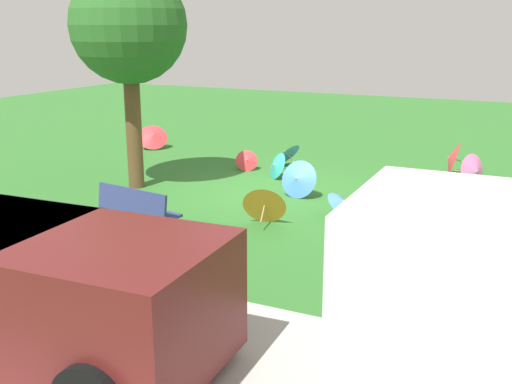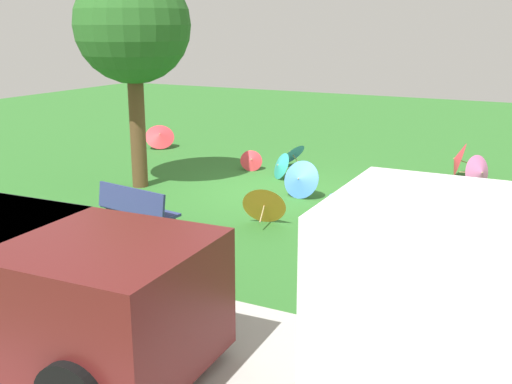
{
  "view_description": "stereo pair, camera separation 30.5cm",
  "coord_description": "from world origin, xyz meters",
  "px_view_note": "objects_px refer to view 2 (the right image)",
  "views": [
    {
      "loc": [
        -5.76,
        12.22,
        3.67
      ],
      "look_at": [
        -0.81,
        2.1,
        0.6
      ],
      "focal_mm": 43.48,
      "sensor_mm": 36.0,
      "label": 1
    },
    {
      "loc": [
        -6.03,
        12.08,
        3.67
      ],
      "look_at": [
        -0.81,
        2.1,
        0.6
      ],
      "focal_mm": 43.48,
      "sensor_mm": 36.0,
      "label": 2
    }
  ],
  "objects_px": {
    "parasol_red_0": "(160,135)",
    "parasol_red_3": "(251,160)",
    "van_dark": "(4,275)",
    "parasol_blue_0": "(300,179)",
    "parasol_purple_1": "(421,199)",
    "shade_tree": "(133,27)",
    "parasol_blue_1": "(342,203)",
    "park_bench": "(137,210)",
    "parasol_orange_0": "(265,203)",
    "parasol_blue_3": "(410,214)",
    "parasol_blue_2": "(291,153)",
    "parasol_pink_0": "(479,173)",
    "parasol_red_2": "(457,159)",
    "parasol_teal_0": "(280,165)"
  },
  "relations": [
    {
      "from": "shade_tree",
      "to": "parasol_red_3",
      "type": "bearing_deg",
      "value": -120.63
    },
    {
      "from": "parasol_red_0",
      "to": "parasol_red_3",
      "type": "xyz_separation_m",
      "value": [
        -3.83,
        1.29,
        -0.13
      ]
    },
    {
      "from": "parasol_purple_1",
      "to": "parasol_red_2",
      "type": "bearing_deg",
      "value": -90.89
    },
    {
      "from": "parasol_blue_0",
      "to": "parasol_purple_1",
      "type": "relative_size",
      "value": 1.3
    },
    {
      "from": "parasol_teal_0",
      "to": "shade_tree",
      "type": "bearing_deg",
      "value": 40.22
    },
    {
      "from": "parasol_blue_2",
      "to": "parasol_pink_0",
      "type": "distance_m",
      "value": 4.81
    },
    {
      "from": "van_dark",
      "to": "parasol_orange_0",
      "type": "distance_m",
      "value": 5.57
    },
    {
      "from": "parasol_red_2",
      "to": "parasol_red_3",
      "type": "bearing_deg",
      "value": 19.74
    },
    {
      "from": "parasol_orange_0",
      "to": "parasol_purple_1",
      "type": "height_order",
      "value": "parasol_orange_0"
    },
    {
      "from": "parasol_red_3",
      "to": "parasol_purple_1",
      "type": "bearing_deg",
      "value": 159.59
    },
    {
      "from": "park_bench",
      "to": "parasol_red_0",
      "type": "height_order",
      "value": "park_bench"
    },
    {
      "from": "park_bench",
      "to": "parasol_orange_0",
      "type": "relative_size",
      "value": 1.77
    },
    {
      "from": "park_bench",
      "to": "parasol_blue_2",
      "type": "xyz_separation_m",
      "value": [
        -0.12,
        -6.38,
        -0.12
      ]
    },
    {
      "from": "parasol_purple_1",
      "to": "park_bench",
      "type": "bearing_deg",
      "value": 41.01
    },
    {
      "from": "parasol_blue_0",
      "to": "parasol_blue_3",
      "type": "bearing_deg",
      "value": 150.24
    },
    {
      "from": "parasol_blue_1",
      "to": "parasol_orange_0",
      "type": "height_order",
      "value": "parasol_orange_0"
    },
    {
      "from": "parasol_red_0",
      "to": "parasol_blue_3",
      "type": "bearing_deg",
      "value": 151.85
    },
    {
      "from": "park_bench",
      "to": "parasol_red_0",
      "type": "xyz_separation_m",
      "value": [
        4.4,
        -6.71,
        -0.06
      ]
    },
    {
      "from": "parasol_red_2",
      "to": "parasol_blue_0",
      "type": "bearing_deg",
      "value": 52.96
    },
    {
      "from": "parasol_blue_2",
      "to": "parasol_orange_0",
      "type": "distance_m",
      "value": 5.01
    },
    {
      "from": "parasol_purple_1",
      "to": "parasol_red_3",
      "type": "bearing_deg",
      "value": -20.41
    },
    {
      "from": "parasol_blue_2",
      "to": "parasol_orange_0",
      "type": "bearing_deg",
      "value": 108.7
    },
    {
      "from": "shade_tree",
      "to": "parasol_blue_1",
      "type": "distance_m",
      "value": 6.01
    },
    {
      "from": "park_bench",
      "to": "parasol_teal_0",
      "type": "distance_m",
      "value": 4.99
    },
    {
      "from": "parasol_blue_2",
      "to": "parasol_teal_0",
      "type": "relative_size",
      "value": 1.19
    },
    {
      "from": "parasol_blue_1",
      "to": "parasol_blue_2",
      "type": "relative_size",
      "value": 0.73
    },
    {
      "from": "parasol_blue_3",
      "to": "parasol_red_3",
      "type": "bearing_deg",
      "value": -34.55
    },
    {
      "from": "parasol_red_0",
      "to": "parasol_purple_1",
      "type": "height_order",
      "value": "parasol_red_0"
    },
    {
      "from": "parasol_blue_0",
      "to": "parasol_purple_1",
      "type": "height_order",
      "value": "parasol_blue_0"
    },
    {
      "from": "parasol_blue_2",
      "to": "parasol_teal_0",
      "type": "distance_m",
      "value": 1.45
    },
    {
      "from": "parasol_blue_2",
      "to": "parasol_red_2",
      "type": "xyz_separation_m",
      "value": [
        -4.12,
        -0.76,
        0.1
      ]
    },
    {
      "from": "parasol_orange_0",
      "to": "parasol_purple_1",
      "type": "xyz_separation_m",
      "value": [
        -2.46,
        -2.01,
        -0.1
      ]
    },
    {
      "from": "parasol_blue_0",
      "to": "parasol_red_2",
      "type": "xyz_separation_m",
      "value": [
        -2.66,
        -3.53,
        0.03
      ]
    },
    {
      "from": "shade_tree",
      "to": "parasol_orange_0",
      "type": "bearing_deg",
      "value": 163.14
    },
    {
      "from": "shade_tree",
      "to": "parasol_blue_2",
      "type": "height_order",
      "value": "shade_tree"
    },
    {
      "from": "shade_tree",
      "to": "parasol_blue_1",
      "type": "relative_size",
      "value": 7.64
    },
    {
      "from": "parasol_pink_0",
      "to": "parasol_purple_1",
      "type": "xyz_separation_m",
      "value": [
        0.74,
        2.46,
        -0.1
      ]
    },
    {
      "from": "parasol_pink_0",
      "to": "parasol_blue_3",
      "type": "relative_size",
      "value": 0.84
    },
    {
      "from": "parasol_pink_0",
      "to": "shade_tree",
      "type": "bearing_deg",
      "value": 25.09
    },
    {
      "from": "van_dark",
      "to": "parasol_red_0",
      "type": "bearing_deg",
      "value": -62.19
    },
    {
      "from": "parasol_blue_1",
      "to": "parasol_red_3",
      "type": "distance_m",
      "value": 4.49
    },
    {
      "from": "parasol_red_0",
      "to": "parasol_blue_3",
      "type": "xyz_separation_m",
      "value": [
        -8.76,
        4.69,
        0.07
      ]
    },
    {
      "from": "parasol_blue_3",
      "to": "parasol_blue_1",
      "type": "bearing_deg",
      "value": -21.65
    },
    {
      "from": "parasol_blue_3",
      "to": "parasol_purple_1",
      "type": "bearing_deg",
      "value": -84.05
    },
    {
      "from": "parasol_blue_1",
      "to": "parasol_orange_0",
      "type": "relative_size",
      "value": 0.69
    },
    {
      "from": "parasol_blue_0",
      "to": "parasol_blue_2",
      "type": "xyz_separation_m",
      "value": [
        1.46,
        -2.77,
        -0.07
      ]
    },
    {
      "from": "van_dark",
      "to": "parasol_blue_0",
      "type": "bearing_deg",
      "value": -92.95
    },
    {
      "from": "park_bench",
      "to": "parasol_red_2",
      "type": "distance_m",
      "value": 8.31
    },
    {
      "from": "parasol_red_3",
      "to": "parasol_blue_2",
      "type": "bearing_deg",
      "value": -125.68
    },
    {
      "from": "parasol_pink_0",
      "to": "parasol_red_3",
      "type": "bearing_deg",
      "value": 7.1
    }
  ]
}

